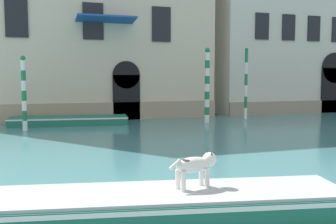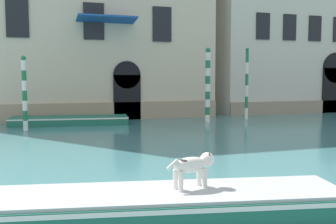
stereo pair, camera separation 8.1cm
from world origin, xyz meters
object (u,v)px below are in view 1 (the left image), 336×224
at_px(dog_on_deck, 196,165).
at_px(mooring_pole_1, 24,93).
at_px(boat_moored_near_palazzo, 69,120).
at_px(mooring_pole_0, 246,84).
at_px(mooring_pole_3, 207,85).
at_px(boat_foreground, 130,206).

relative_size(dog_on_deck, mooring_pole_1, 0.27).
height_order(boat_moored_near_palazzo, mooring_pole_0, mooring_pole_0).
bearing_deg(dog_on_deck, mooring_pole_1, 94.41).
distance_m(mooring_pole_1, mooring_pole_3, 10.01).
distance_m(boat_moored_near_palazzo, mooring_pole_3, 8.09).
relative_size(boat_foreground, mooring_pole_3, 1.97).
height_order(boat_foreground, dog_on_deck, dog_on_deck).
distance_m(dog_on_deck, mooring_pole_3, 15.66).
bearing_deg(mooring_pole_3, mooring_pole_0, 16.93).
relative_size(boat_foreground, mooring_pole_0, 1.92).
distance_m(boat_foreground, boat_moored_near_palazzo, 15.46).
height_order(mooring_pole_0, mooring_pole_3, mooring_pole_0).
height_order(boat_moored_near_palazzo, mooring_pole_1, mooring_pole_1).
xyz_separation_m(dog_on_deck, mooring_pole_0, (9.68, 15.10, 1.25)).
bearing_deg(dog_on_deck, boat_foreground, 165.41).
distance_m(boat_moored_near_palazzo, mooring_pole_0, 11.00).
bearing_deg(boat_foreground, mooring_pole_0, 65.01).
height_order(dog_on_deck, mooring_pole_3, mooring_pole_3).
distance_m(boat_foreground, mooring_pole_0, 18.66).
bearing_deg(mooring_pole_3, boat_foreground, -119.22).
relative_size(boat_foreground, dog_on_deck, 8.44).
bearing_deg(mooring_pole_1, dog_on_deck, -76.13).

